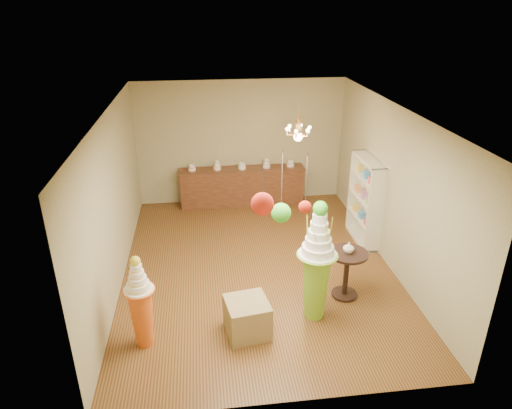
{
  "coord_description": "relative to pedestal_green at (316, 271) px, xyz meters",
  "views": [
    {
      "loc": [
        -0.95,
        -7.41,
        4.69
      ],
      "look_at": [
        -0.03,
        0.0,
        1.31
      ],
      "focal_mm": 32.0,
      "sensor_mm": 36.0,
      "label": 1
    }
  ],
  "objects": [
    {
      "name": "pom_green_mid",
      "position": [
        -0.68,
        -0.53,
        1.29
      ],
      "size": [
        0.27,
        0.27,
        1.01
      ],
      "color": "#3D332C",
      "rests_on": "ceiling"
    },
    {
      "name": "pom_red_left",
      "position": [
        -0.98,
        -0.93,
        1.61
      ],
      "size": [
        0.28,
        0.28,
        0.69
      ],
      "color": "#3D332C",
      "rests_on": "ceiling"
    },
    {
      "name": "pedestal_orange",
      "position": [
        -2.65,
        -0.34,
        -0.23
      ],
      "size": [
        0.46,
        0.46,
        1.5
      ],
      "rotation": [
        0.0,
        0.0,
        0.08
      ],
      "color": "#D65818",
      "rests_on": "floor"
    },
    {
      "name": "burlap_riser",
      "position": [
        -1.11,
        -0.29,
        -0.55
      ],
      "size": [
        0.71,
        0.71,
        0.57
      ],
      "primitive_type": "cube",
      "rotation": [
        0.0,
        0.0,
        0.16
      ],
      "color": "#937C50",
      "rests_on": "floor"
    },
    {
      "name": "wall_front",
      "position": [
        -0.72,
        -1.67,
        0.66
      ],
      "size": [
        5.0,
        0.04,
        3.0
      ],
      "primitive_type": "cube",
      "color": "tan",
      "rests_on": "ground"
    },
    {
      "name": "wall_left",
      "position": [
        -3.22,
        1.58,
        0.66
      ],
      "size": [
        0.04,
        6.5,
        3.0
      ],
      "primitive_type": "cube",
      "color": "tan",
      "rests_on": "ground"
    },
    {
      "name": "pom_red_right",
      "position": [
        -0.4,
        -0.68,
        1.43
      ],
      "size": [
        0.16,
        0.16,
        0.82
      ],
      "color": "#3D332C",
      "rests_on": "ceiling"
    },
    {
      "name": "wall_back",
      "position": [
        -0.72,
        4.83,
        0.66
      ],
      "size": [
        5.0,
        0.04,
        3.0
      ],
      "primitive_type": "cube",
      "color": "tan",
      "rests_on": "ground"
    },
    {
      "name": "shelving_unit",
      "position": [
        1.62,
        2.38,
        0.06
      ],
      "size": [
        0.33,
        1.2,
        1.8
      ],
      "color": "beige",
      "rests_on": "floor"
    },
    {
      "name": "vase",
      "position": [
        0.66,
        0.47,
        0.11
      ],
      "size": [
        0.23,
        0.23,
        0.19
      ],
      "primitive_type": "imported",
      "rotation": [
        0.0,
        0.0,
        0.34
      ],
      "color": "beige",
      "rests_on": "round_table"
    },
    {
      "name": "chandelier",
      "position": [
        0.2,
        2.56,
        1.47
      ],
      "size": [
        0.6,
        0.6,
        0.85
      ],
      "rotation": [
        0.0,
        0.0,
        0.13
      ],
      "color": "#E9A252",
      "rests_on": "ceiling"
    },
    {
      "name": "pedestal_green",
      "position": [
        0.0,
        0.0,
        0.0
      ],
      "size": [
        0.76,
        0.76,
        2.02
      ],
      "rotation": [
        0.0,
        0.0,
        -0.36
      ],
      "color": "#7DB828",
      "rests_on": "floor"
    },
    {
      "name": "ceiling",
      "position": [
        -0.72,
        1.58,
        2.16
      ],
      "size": [
        6.5,
        6.5,
        0.0
      ],
      "primitive_type": "plane",
      "rotation": [
        3.14,
        0.0,
        0.0
      ],
      "color": "silver",
      "rests_on": "ground"
    },
    {
      "name": "sideboard",
      "position": [
        -0.72,
        4.55,
        -0.36
      ],
      "size": [
        3.04,
        0.54,
        1.16
      ],
      "color": "#59301C",
      "rests_on": "floor"
    },
    {
      "name": "wall_right",
      "position": [
        1.78,
        1.58,
        0.66
      ],
      "size": [
        0.04,
        6.5,
        3.0
      ],
      "primitive_type": "cube",
      "color": "tan",
      "rests_on": "ground"
    },
    {
      "name": "floor",
      "position": [
        -0.72,
        1.58,
        -0.84
      ],
      "size": [
        6.5,
        6.5,
        0.0
      ],
      "primitive_type": "plane",
      "color": "brown",
      "rests_on": "ground"
    },
    {
      "name": "round_table",
      "position": [
        0.66,
        0.47,
        -0.29
      ],
      "size": [
        0.81,
        0.81,
        0.85
      ],
      "rotation": [
        0.0,
        0.0,
        -0.25
      ],
      "color": "black",
      "rests_on": "floor"
    }
  ]
}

